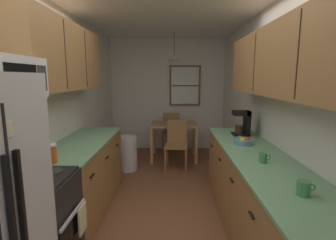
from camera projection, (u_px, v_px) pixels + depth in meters
ground_plane at (164, 199)px, 3.58m from camera, size 12.00×12.00×0.00m
wall_left at (62, 108)px, 3.40m from camera, size 0.10×9.00×2.55m
wall_right at (267, 108)px, 3.35m from camera, size 0.10×9.00×2.55m
wall_back at (168, 95)px, 5.99m from camera, size 4.40×0.10×2.55m
ceiling_slab at (163, 2)px, 3.16m from camera, size 4.40×9.00×0.08m
stove_range at (31, 232)px, 2.02m from camera, size 0.66×0.60×1.10m
microwave_over_range at (1, 79)px, 1.82m from camera, size 0.39×0.62×0.32m
counter_left at (83, 176)px, 3.21m from camera, size 0.64×1.81×0.90m
upper_cabinets_left at (63, 57)px, 2.92m from camera, size 0.33×1.89×0.75m
counter_right at (262, 205)px, 2.50m from camera, size 0.64×3.19×0.90m
upper_cabinets_right at (290, 60)px, 2.22m from camera, size 0.33×2.87×0.66m
dining_table at (174, 129)px, 5.26m from camera, size 0.92×0.74×0.75m
dining_chair_near at (177, 142)px, 4.71m from camera, size 0.43×0.43×0.90m
dining_chair_far at (171, 129)px, 5.85m from camera, size 0.41×0.41×0.90m
pendant_light at (174, 58)px, 5.02m from camera, size 0.26×0.26×0.55m
back_window at (185, 86)px, 5.87m from camera, size 0.71×0.05×0.92m
trash_bin at (128, 153)px, 4.66m from camera, size 0.35×0.35×0.63m
storage_canister at (51, 154)px, 2.35m from camera, size 0.11×0.11×0.17m
dish_towel at (82, 219)px, 2.16m from camera, size 0.02×0.16×0.24m
coffee_maker at (243, 122)px, 3.46m from camera, size 0.22×0.18×0.33m
mug_by_coffeemaker at (304, 188)px, 1.70m from camera, size 0.13×0.09×0.10m
mug_spare at (263, 158)px, 2.35m from camera, size 0.11×0.07×0.09m
fruit_bowl at (243, 141)px, 3.00m from camera, size 0.22×0.22×0.09m
table_serving_bowl at (177, 123)px, 5.14m from camera, size 0.17×0.17×0.06m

